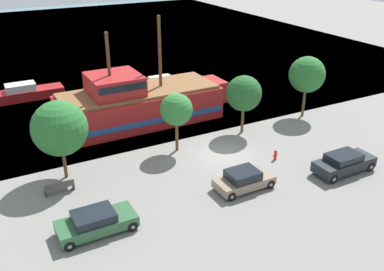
% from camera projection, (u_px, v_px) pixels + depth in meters
% --- Properties ---
extents(ground_plane, '(160.00, 160.00, 0.00)m').
position_uv_depth(ground_plane, '(222.00, 156.00, 32.60)').
color(ground_plane, gray).
extents(water_surface, '(80.00, 80.00, 0.00)m').
position_uv_depth(water_surface, '(74.00, 42.00, 67.67)').
color(water_surface, slate).
rests_on(water_surface, ground).
extents(pirate_ship, '(15.51, 5.40, 9.20)m').
position_uv_depth(pirate_ship, '(139.00, 103.00, 37.77)').
color(pirate_ship, '#A31E1E').
rests_on(pirate_ship, water_surface).
extents(moored_boat_dockside, '(7.17, 2.06, 1.68)m').
position_uv_depth(moored_boat_dockside, '(26.00, 93.00, 43.67)').
color(moored_boat_dockside, maroon).
rests_on(moored_boat_dockside, water_surface).
extents(moored_boat_outer, '(6.00, 2.45, 1.74)m').
position_uv_depth(moored_boat_outer, '(165.00, 87.00, 45.48)').
color(moored_boat_outer, navy).
rests_on(moored_boat_outer, water_surface).
extents(parked_car_curb_front, '(3.93, 1.90, 1.35)m').
position_uv_depth(parked_car_curb_front, '(244.00, 180.00, 28.10)').
color(parked_car_curb_front, '#7F705B').
rests_on(parked_car_curb_front, ground_plane).
extents(parked_car_curb_mid, '(4.41, 1.99, 1.33)m').
position_uv_depth(parked_car_curb_mid, '(96.00, 222.00, 23.94)').
color(parked_car_curb_mid, '#2D5B38').
rests_on(parked_car_curb_mid, ground_plane).
extents(parked_car_curb_rear, '(4.57, 1.85, 1.46)m').
position_uv_depth(parked_car_curb_rear, '(344.00, 163.00, 30.03)').
color(parked_car_curb_rear, black).
rests_on(parked_car_curb_rear, ground_plane).
extents(fire_hydrant, '(0.42, 0.25, 0.76)m').
position_uv_depth(fire_hydrant, '(275.00, 155.00, 31.88)').
color(fire_hydrant, red).
rests_on(fire_hydrant, ground_plane).
extents(bench_promenade_east, '(1.91, 0.45, 0.85)m').
position_uv_depth(bench_promenade_east, '(59.00, 187.00, 27.67)').
color(bench_promenade_east, '#4C4742').
rests_on(bench_promenade_east, ground_plane).
extents(tree_row_east, '(3.73, 3.73, 5.58)m').
position_uv_depth(tree_row_east, '(60.00, 128.00, 28.16)').
color(tree_row_east, brown).
rests_on(tree_row_east, ground_plane).
extents(tree_row_mideast, '(2.47, 2.47, 4.64)m').
position_uv_depth(tree_row_mideast, '(176.00, 110.00, 32.02)').
color(tree_row_mideast, brown).
rests_on(tree_row_mideast, ground_plane).
extents(tree_row_midwest, '(2.96, 2.96, 4.96)m').
position_uv_depth(tree_row_midwest, '(244.00, 94.00, 35.05)').
color(tree_row_midwest, brown).
rests_on(tree_row_midwest, ground_plane).
extents(tree_row_west, '(3.24, 3.24, 5.57)m').
position_uv_depth(tree_row_west, '(307.00, 75.00, 38.25)').
color(tree_row_west, brown).
rests_on(tree_row_west, ground_plane).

